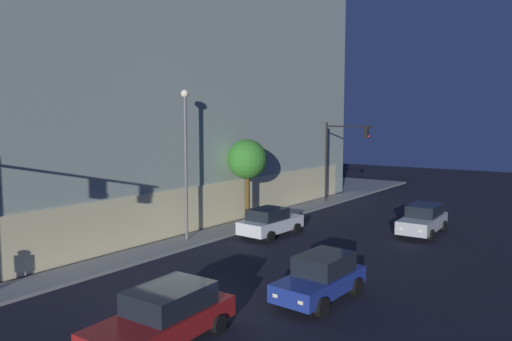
# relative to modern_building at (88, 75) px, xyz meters

# --- Properties ---
(ground_plane) EXTENTS (120.00, 120.00, 0.00)m
(ground_plane) POSITION_rel_modern_building_xyz_m (-12.08, -22.87, -10.65)
(ground_plane) COLOR black
(modern_building) EXTENTS (33.77, 30.99, 21.43)m
(modern_building) POSITION_rel_modern_building_xyz_m (0.00, 0.00, 0.00)
(modern_building) COLOR #4C4C51
(modern_building) RESTS_ON ground
(traffic_light_far_corner) EXTENTS (0.52, 4.04, 6.56)m
(traffic_light_far_corner) POSITION_rel_modern_building_xyz_m (11.22, -17.61, -6.12)
(traffic_light_far_corner) COLOR black
(traffic_light_far_corner) RESTS_ON sidewalk_corner
(street_lamp_sidewalk) EXTENTS (0.44, 0.44, 8.27)m
(street_lamp_sidewalk) POSITION_rel_modern_building_xyz_m (-5.28, -16.34, -5.33)
(street_lamp_sidewalk) COLOR slate
(street_lamp_sidewalk) RESTS_ON sidewalk_corner
(sidewalk_tree) EXTENTS (2.56, 2.56, 5.44)m
(sidewalk_tree) POSITION_rel_modern_building_xyz_m (0.20, -16.43, -6.40)
(sidewalk_tree) COLOR brown
(sidewalk_tree) RESTS_ON sidewalk_corner
(car_red) EXTENTS (4.84, 2.39, 1.65)m
(car_red) POSITION_rel_modern_building_xyz_m (-14.49, -24.44, -9.82)
(car_red) COLOR maroon
(car_red) RESTS_ON ground
(car_blue) EXTENTS (4.25, 2.11, 1.71)m
(car_blue) POSITION_rel_modern_building_xyz_m (-8.67, -26.61, -9.78)
(car_blue) COLOR navy
(car_blue) RESTS_ON ground
(car_white) EXTENTS (4.31, 2.20, 1.68)m
(car_white) POSITION_rel_modern_building_xyz_m (-1.47, -19.38, -9.80)
(car_white) COLOR silver
(car_white) RESTS_ON ground
(car_silver) EXTENTS (4.75, 2.10, 1.76)m
(car_silver) POSITION_rel_modern_building_xyz_m (4.29, -26.48, -9.74)
(car_silver) COLOR #B7BABF
(car_silver) RESTS_ON ground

